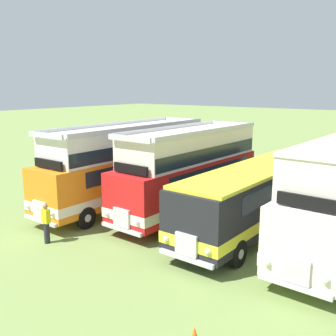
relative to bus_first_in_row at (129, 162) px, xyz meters
The scene contains 4 objects.
bus_first_in_row is the anchor object (origin of this frame).
bus_second_in_row 3.82m from the bus_first_in_row, ahead, with size 2.78×9.84×4.52m.
bus_third_in_row 7.60m from the bus_first_in_row, ahead, with size 2.76×11.19×2.99m.
marshal_person 6.71m from the bus_first_in_row, 79.64° to the right, with size 0.36×0.24×1.73m.
Camera 1 is at (1.46, -15.91, 6.53)m, focal length 41.79 mm.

